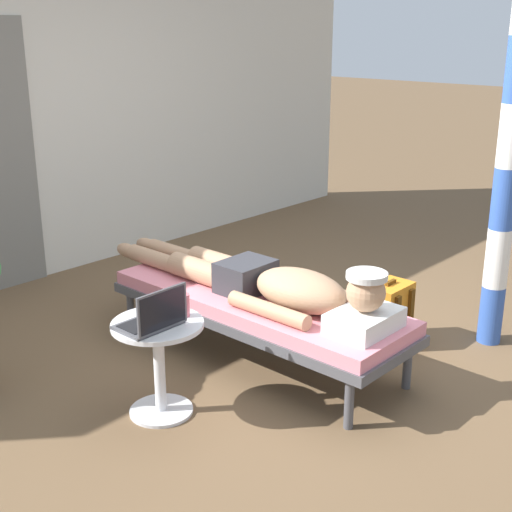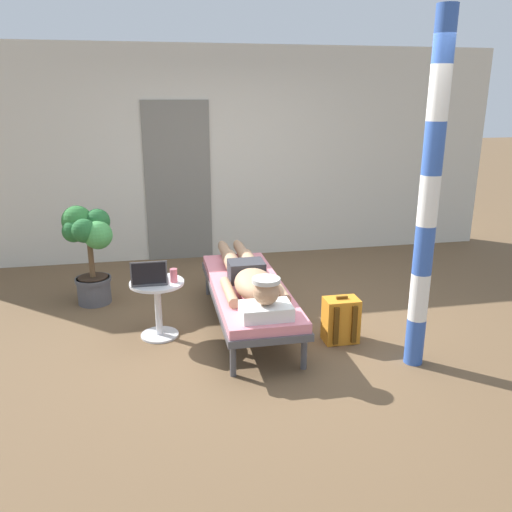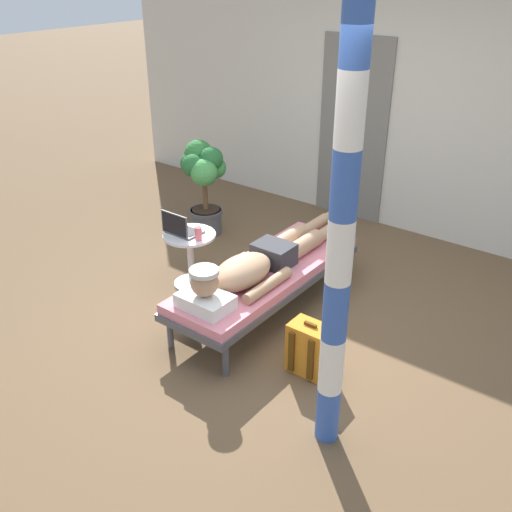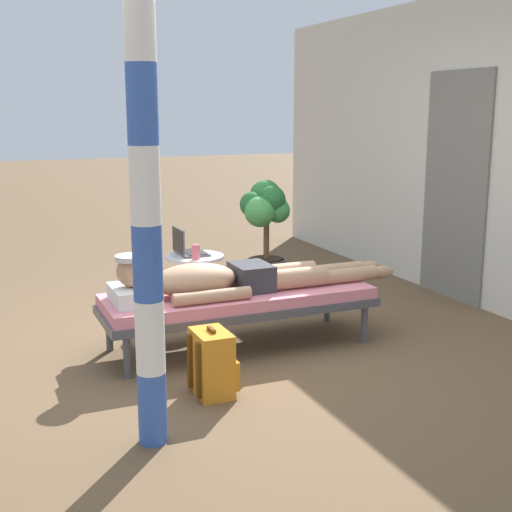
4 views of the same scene
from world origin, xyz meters
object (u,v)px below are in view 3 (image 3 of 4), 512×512
(person_reclining, at_px, (259,262))
(laptop, at_px, (180,228))
(side_table, at_px, (190,250))
(lounge_chair, at_px, (267,276))
(porch_post, at_px, (340,251))
(potted_plant, at_px, (204,177))
(drink_glass, at_px, (198,234))
(backpack, at_px, (310,349))

(person_reclining, relative_size, laptop, 7.00)
(person_reclining, bearing_deg, laptop, -179.51)
(side_table, xyz_separation_m, laptop, (-0.06, -0.05, 0.23))
(lounge_chair, bearing_deg, porch_post, -38.81)
(person_reclining, height_order, laptop, laptop)
(lounge_chair, height_order, potted_plant, potted_plant)
(person_reclining, distance_m, laptop, 0.89)
(lounge_chair, xyz_separation_m, drink_glass, (-0.68, -0.10, 0.24))
(drink_glass, distance_m, backpack, 1.52)
(person_reclining, bearing_deg, potted_plant, 146.75)
(person_reclining, xyz_separation_m, laptop, (-0.89, -0.01, 0.06))
(lounge_chair, distance_m, backpack, 0.89)
(potted_plant, bearing_deg, backpack, -31.06)
(person_reclining, xyz_separation_m, backpack, (0.74, -0.37, -0.32))
(laptop, xyz_separation_m, porch_post, (2.09, -0.85, 0.76))
(laptop, bearing_deg, person_reclining, 0.49)
(drink_glass, relative_size, backpack, 0.29)
(side_table, xyz_separation_m, backpack, (1.57, -0.41, -0.16))
(drink_glass, height_order, porch_post, porch_post)
(lounge_chair, distance_m, person_reclining, 0.20)
(person_reclining, height_order, backpack, person_reclining)
(side_table, xyz_separation_m, porch_post, (2.03, -0.90, 0.99))
(backpack, bearing_deg, lounge_chair, 147.68)
(lounge_chair, height_order, drink_glass, drink_glass)
(laptop, xyz_separation_m, potted_plant, (-0.59, 0.98, 0.08))
(backpack, bearing_deg, drink_glass, 165.33)
(potted_plant, height_order, porch_post, porch_post)
(drink_glass, relative_size, potted_plant, 0.12)
(lounge_chair, bearing_deg, drink_glass, -171.95)
(potted_plant, xyz_separation_m, porch_post, (2.68, -1.83, 0.69))
(side_table, relative_size, drink_glass, 4.30)
(person_reclining, bearing_deg, backpack, -26.38)
(drink_glass, bearing_deg, porch_post, -24.73)
(laptop, relative_size, drink_glass, 2.55)
(lounge_chair, relative_size, porch_post, 0.74)
(potted_plant, bearing_deg, drink_glass, -50.36)
(backpack, bearing_deg, potted_plant, 148.94)
(backpack, distance_m, potted_plant, 2.64)
(side_table, relative_size, backpack, 1.23)
(lounge_chair, bearing_deg, person_reclining, -90.00)
(drink_glass, bearing_deg, potted_plant, 129.64)
(side_table, relative_size, laptop, 1.69)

